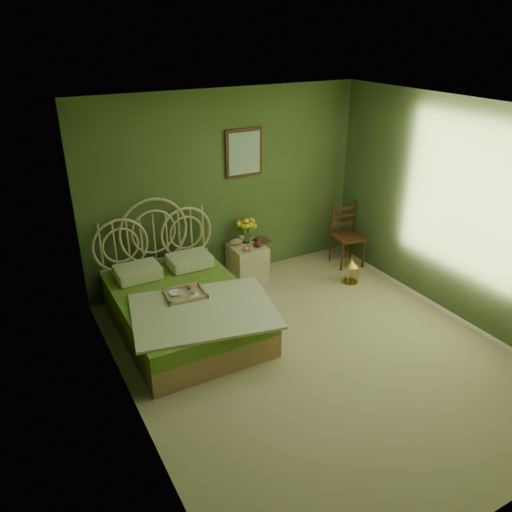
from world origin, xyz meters
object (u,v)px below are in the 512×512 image
chair (345,230)px  birdcage (351,271)px  bed (184,307)px  nightstand (247,257)px

chair → birdcage: chair is taller
bed → birdcage: bearing=-0.3°
bed → chair: bed is taller
chair → nightstand: bearing=-179.2°
bed → birdcage: (2.48, -0.01, -0.13)m
nightstand → chair: nightstand is taller
nightstand → birdcage: nightstand is taller
birdcage → bed: bearing=179.7°
chair → birdcage: size_ratio=2.71×
bed → nightstand: size_ratio=2.31×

